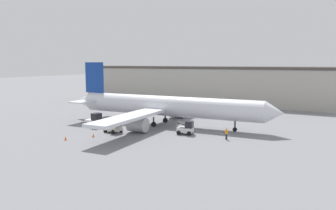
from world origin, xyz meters
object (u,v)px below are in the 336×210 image
baggage_tug (114,126)px  belt_loader_truck (186,128)px  airplane (163,106)px  pushback_tug (94,121)px  safety_cone_near (93,135)px  safety_cone_far (66,138)px  ground_crew_worker (226,133)px

baggage_tug → belt_loader_truck: (10.78, 4.68, -0.02)m
airplane → pushback_tug: bearing=-145.5°
belt_loader_truck → pushback_tug: 17.01m
safety_cone_near → safety_cone_far: same height
ground_crew_worker → safety_cone_far: (-20.36, -12.18, -0.64)m
baggage_tug → airplane: bearing=77.3°
airplane → safety_cone_far: size_ratio=74.57×
safety_cone_far → ground_crew_worker: bearing=30.9°
airplane → belt_loader_truck: airplane is taller
baggage_tug → ground_crew_worker: bearing=22.1°
baggage_tug → safety_cone_near: (-0.68, -4.19, -0.74)m
belt_loader_truck → safety_cone_near: size_ratio=4.85×
ground_crew_worker → baggage_tug: size_ratio=0.60×
airplane → pushback_tug: (-9.58, -7.61, -2.30)m
airplane → belt_loader_truck: (7.21, -4.91, -2.44)m
belt_loader_truck → safety_cone_near: (-11.45, -8.87, -0.73)m
baggage_tug → safety_cone_far: bearing=-102.7°
airplane → safety_cone_near: size_ratio=74.57×
airplane → safety_cone_far: (-6.43, -17.28, -3.17)m
airplane → baggage_tug: size_ratio=14.31×
baggage_tug → safety_cone_near: size_ratio=5.21×
airplane → baggage_tug: bearing=-114.3°
belt_loader_truck → safety_cone_far: belt_loader_truck is taller
pushback_tug → safety_cone_far: bearing=-67.2°
ground_crew_worker → pushback_tug: pushback_tug is taller
safety_cone_near → safety_cone_far: size_ratio=1.00×
belt_loader_truck → safety_cone_far: (-13.64, -12.38, -0.73)m
belt_loader_truck → ground_crew_worker: bearing=-11.8°
safety_cone_near → pushback_tug: bearing=130.9°
ground_crew_worker → safety_cone_near: size_ratio=3.13×
belt_loader_truck → safety_cone_far: bearing=-147.8°
baggage_tug → safety_cone_near: 4.31m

